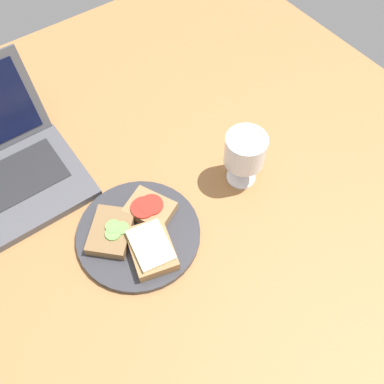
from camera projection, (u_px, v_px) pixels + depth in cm
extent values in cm
cube|color=#9E6B3D|center=(167.00, 215.00, 88.97)|extent=(140.00, 140.00, 3.00)
cylinder|color=#333338|center=(139.00, 234.00, 84.13)|extent=(24.35, 24.35, 1.32)
cube|color=#937047|center=(151.00, 249.00, 80.23)|extent=(10.26, 12.27, 2.49)
cube|color=#F4EAB7|center=(151.00, 245.00, 78.86)|extent=(8.03, 10.01, 0.79)
cube|color=#937047|center=(150.00, 209.00, 85.20)|extent=(10.05, 11.08, 2.16)
cylinder|color=red|center=(143.00, 208.00, 83.89)|extent=(5.00, 5.00, 0.42)
cylinder|color=red|center=(151.00, 205.00, 84.22)|extent=(4.78, 4.78, 0.46)
cube|color=brown|center=(111.00, 232.00, 82.44)|extent=(12.51, 12.53, 2.15)
cylinder|color=#6BB74C|center=(112.00, 232.00, 80.95)|extent=(3.01, 3.01, 0.37)
cylinder|color=#6BB74C|center=(113.00, 227.00, 81.56)|extent=(2.93, 2.93, 0.45)
cylinder|color=#6BB74C|center=(122.00, 228.00, 81.42)|extent=(2.70, 2.70, 0.35)
cylinder|color=white|center=(241.00, 177.00, 92.17)|extent=(6.19, 6.19, 0.40)
cylinder|color=white|center=(242.00, 169.00, 89.62)|extent=(0.85, 0.85, 5.70)
cylinder|color=white|center=(245.00, 150.00, 84.42)|extent=(8.36, 8.36, 6.71)
cylinder|color=white|center=(245.00, 152.00, 85.02)|extent=(7.69, 7.69, 5.29)
cube|color=#4C4C51|center=(0.00, 198.00, 88.46)|extent=(35.54, 22.74, 1.74)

